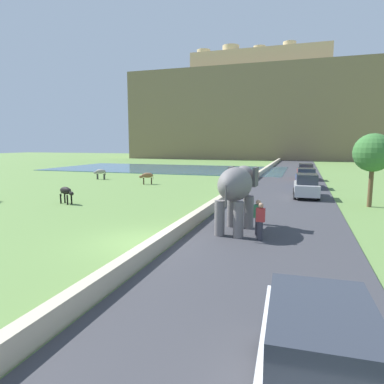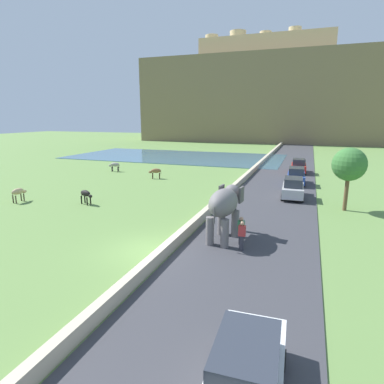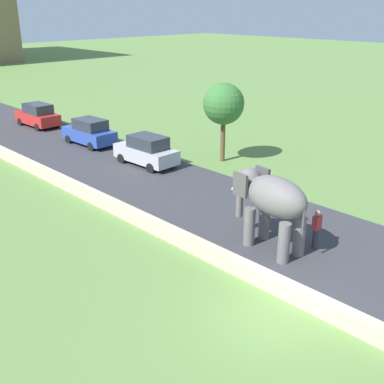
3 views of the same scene
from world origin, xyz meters
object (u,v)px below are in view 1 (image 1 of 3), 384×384
object	(u,v)px
car_red	(305,172)
car_blue	(306,178)
person_beside_elephant	(258,217)
person_trailing	(260,221)
car_silver	(306,186)
car_white	(319,361)
cow_brown	(147,176)
elephant	(237,188)
cow_grey	(100,172)
cow_black	(66,192)

from	to	relation	value
car_red	car_blue	size ratio (longest dim) A/B	1.00
person_beside_elephant	person_trailing	size ratio (longest dim) A/B	1.00
car_silver	car_white	size ratio (longest dim) A/B	1.00
person_beside_elephant	person_trailing	world-z (taller)	same
car_white	cow_brown	bearing A→B (deg)	120.23
car_white	person_beside_elephant	bearing A→B (deg)	102.11
car_blue	person_beside_elephant	bearing A→B (deg)	-96.68
elephant	person_beside_elephant	distance (m)	1.65
car_white	elephant	bearing A→B (deg)	107.00
elephant	car_blue	bearing A→B (deg)	79.72
elephant	car_red	xyz separation A→B (m)	(3.13, 24.44, -1.14)
cow_grey	cow_black	world-z (taller)	same
car_blue	car_silver	distance (m)	6.00
car_red	cow_grey	world-z (taller)	car_red
cow_black	elephant	bearing A→B (deg)	-16.82
person_beside_elephant	car_silver	distance (m)	11.96
elephant	person_beside_elephant	bearing A→B (deg)	-26.84
person_trailing	cow_grey	world-z (taller)	person_trailing
car_silver	car_white	world-z (taller)	same
car_blue	elephant	bearing A→B (deg)	-100.28
cow_grey	cow_brown	size ratio (longest dim) A/B	1.01
elephant	cow_black	distance (m)	12.76
person_beside_elephant	cow_grey	distance (m)	27.10
car_white	cow_grey	distance (m)	35.70
car_red	cow_grey	distance (m)	22.84
elephant	car_blue	distance (m)	17.57
person_beside_elephant	car_blue	world-z (taller)	car_blue
person_beside_elephant	cow_brown	bearing A→B (deg)	128.91
car_silver	cow_brown	xyz separation A→B (m)	(-14.93, 4.13, -0.06)
car_white	cow_brown	xyz separation A→B (m)	(-14.93, 25.62, -0.06)
car_silver	cow_brown	bearing A→B (deg)	164.52
car_blue	car_white	xyz separation A→B (m)	(0.00, -27.49, 0.00)
person_beside_elephant	car_red	bearing A→B (deg)	85.23
cow_grey	cow_brown	bearing A→B (deg)	-20.21
elephant	car_blue	size ratio (longest dim) A/B	0.87
car_white	cow_grey	size ratio (longest dim) A/B	2.85
person_beside_elephant	car_white	xyz separation A→B (m)	(2.08, -9.70, 0.03)
car_red	car_silver	xyz separation A→B (m)	(-0.00, -13.19, 0.00)
elephant	car_blue	world-z (taller)	elephant
elephant	cow_grey	bearing A→B (deg)	136.28
car_red	car_white	size ratio (longest dim) A/B	1.00
person_beside_elephant	car_blue	xyz separation A→B (m)	(2.08, 17.78, 0.03)
car_silver	cow_black	bearing A→B (deg)	-153.64
cow_black	person_beside_elephant	bearing A→B (deg)	-17.67
car_silver	cow_brown	world-z (taller)	car_silver
elephant	cow_brown	size ratio (longest dim) A/B	2.50
car_blue	cow_grey	size ratio (longest dim) A/B	2.85
person_trailing	cow_grey	size ratio (longest dim) A/B	1.14
elephant	cow_grey	world-z (taller)	elephant
car_silver	car_white	bearing A→B (deg)	-90.00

